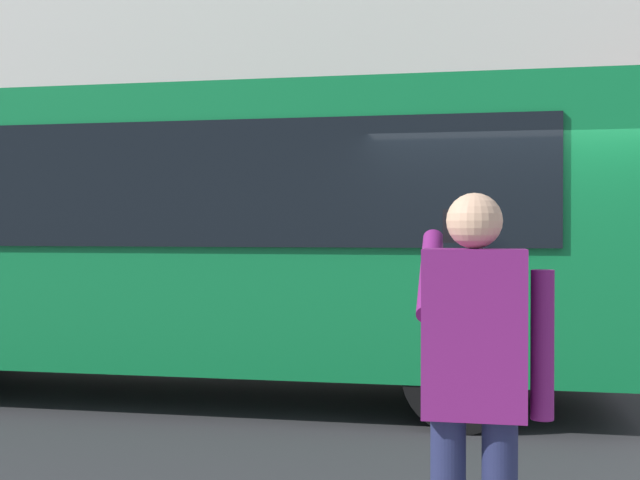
{
  "coord_description": "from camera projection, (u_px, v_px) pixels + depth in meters",
  "views": [
    {
      "loc": [
        0.33,
        7.59,
        1.71
      ],
      "look_at": [
        1.89,
        -0.45,
        1.59
      ],
      "focal_mm": 46.23,
      "sensor_mm": 36.0,
      "label": 1
    }
  ],
  "objects": [
    {
      "name": "pedestrian_photographer",
      "position": [
        475.0,
        373.0,
        3.24
      ],
      "size": [
        0.53,
        0.52,
        1.7
      ],
      "color": "#1E2347",
      "rests_on": "sidewalk_curb"
    },
    {
      "name": "red_bus",
      "position": [
        170.0,
        231.0,
        8.55
      ],
      "size": [
        9.05,
        2.54,
        3.08
      ],
      "color": "#0F7238",
      "rests_on": "ground_plane"
    },
    {
      "name": "ground_plane",
      "position": [
        517.0,
        418.0,
        7.41
      ],
      "size": [
        60.0,
        60.0,
        0.0
      ],
      "primitive_type": "plane",
      "color": "#2B2B2D"
    }
  ]
}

